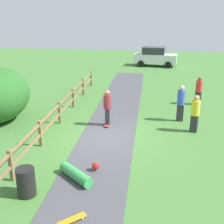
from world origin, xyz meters
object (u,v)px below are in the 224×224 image
(skater_fallen, at_px, (78,174))
(skater_riding, at_px, (107,106))
(trash_bin, at_px, (26,182))
(parked_car_white, at_px, (155,57))
(bystander_yellow, at_px, (195,112))
(skateboard_loose, at_px, (72,220))
(bystander_red, at_px, (199,90))
(bystander_blue, at_px, (181,102))

(skater_fallen, bearing_deg, skater_riding, 86.58)
(trash_bin, height_order, parked_car_white, parked_car_white)
(trash_bin, height_order, skater_riding, skater_riding)
(bystander_yellow, bearing_deg, skater_riding, 176.93)
(skater_fallen, relative_size, bystander_yellow, 0.77)
(trash_bin, relative_size, skater_fallen, 0.67)
(skater_riding, height_order, skateboard_loose, skater_riding)
(skater_fallen, distance_m, parked_car_white, 21.60)
(bystander_yellow, bearing_deg, bystander_red, 79.41)
(skater_fallen, xyz_separation_m, bystander_blue, (3.81, 5.89, 0.83))
(skateboard_loose, xyz_separation_m, bystander_red, (4.77, 10.83, 0.84))
(bystander_red, height_order, bystander_blue, bystander_blue)
(skater_riding, bearing_deg, bystander_yellow, -3.07)
(bystander_red, relative_size, bystander_blue, 0.91)
(bystander_red, bearing_deg, bystander_yellow, -100.59)
(bystander_red, height_order, bystander_yellow, bystander_yellow)
(skater_riding, relative_size, bystander_blue, 0.95)
(bystander_red, distance_m, bystander_yellow, 4.31)
(bystander_red, relative_size, bystander_yellow, 0.96)
(trash_bin, height_order, skateboard_loose, trash_bin)
(trash_bin, xyz_separation_m, parked_car_white, (4.01, 22.47, 0.51))
(skater_fallen, height_order, bystander_yellow, bystander_yellow)
(bystander_blue, distance_m, parked_car_white, 15.57)
(bystander_blue, bearing_deg, bystander_yellow, -68.45)
(parked_car_white, bearing_deg, skater_riding, -98.25)
(bystander_yellow, distance_m, parked_car_white, 16.93)
(skateboard_loose, bearing_deg, trash_bin, 149.37)
(bystander_yellow, height_order, bystander_blue, bystander_blue)
(bystander_red, bearing_deg, parked_car_white, 100.90)
(skater_riding, bearing_deg, bystander_blue, 17.34)
(bystander_red, distance_m, parked_car_white, 12.85)
(bystander_red, xyz_separation_m, bystander_yellow, (-0.79, -4.23, 0.04))
(bystander_yellow, bearing_deg, skateboard_loose, -121.10)
(trash_bin, xyz_separation_m, skater_fallen, (1.31, 1.05, -0.25))
(skater_fallen, height_order, bystander_blue, bystander_blue)
(skater_riding, relative_size, bystander_red, 1.05)
(trash_bin, distance_m, bystander_red, 11.77)
(skater_riding, bearing_deg, skater_fallen, -93.42)
(skater_fallen, relative_size, bystander_blue, 0.73)
(skater_fallen, distance_m, skateboard_loose, 2.07)
(skater_fallen, bearing_deg, bystander_yellow, 46.50)
(trash_bin, height_order, bystander_blue, bystander_blue)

